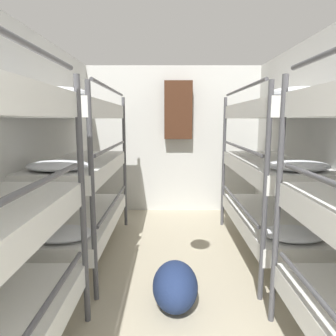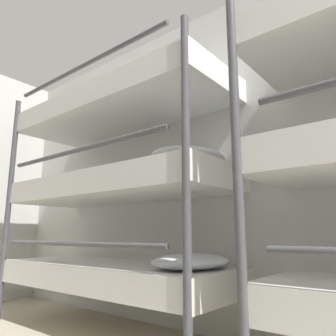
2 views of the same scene
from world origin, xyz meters
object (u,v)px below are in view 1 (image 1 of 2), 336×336
at_px(bunk_stack_right_far, 271,167).
at_px(duffel_bag, 175,286).
at_px(bunk_stack_left_far, 81,167).
at_px(hanging_coat, 178,110).

bearing_deg(bunk_stack_right_far, duffel_bag, -137.82).
xyz_separation_m(bunk_stack_left_far, duffel_bag, (1.01, -0.97, -0.82)).
bearing_deg(duffel_bag, hanging_coat, 87.68).
bearing_deg(duffel_bag, bunk_stack_right_far, 42.18).
bearing_deg(bunk_stack_left_far, hanging_coat, 54.84).
bearing_deg(hanging_coat, duffel_bag, -92.32).
bearing_deg(duffel_bag, bunk_stack_left_far, 136.21).
height_order(bunk_stack_left_far, hanging_coat, hanging_coat).
height_order(bunk_stack_right_far, duffel_bag, bunk_stack_right_far).
distance_m(bunk_stack_left_far, bunk_stack_right_far, 2.07).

